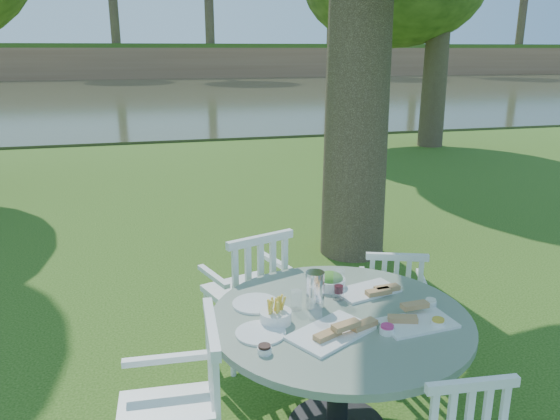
# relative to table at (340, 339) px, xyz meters

# --- Properties ---
(ground) EXTENTS (140.00, 140.00, 0.00)m
(ground) POSITION_rel_table_xyz_m (0.09, 1.43, -0.59)
(ground) COLOR #1F430E
(ground) RESTS_ON ground
(table) EXTENTS (1.40, 1.40, 0.73)m
(table) POSITION_rel_table_xyz_m (0.00, 0.00, 0.00)
(table) COLOR black
(table) RESTS_ON ground
(chair_ne) EXTENTS (0.51, 0.50, 0.81)m
(chair_ne) POSITION_rel_table_xyz_m (0.65, 0.67, -0.12)
(chair_ne) COLOR white
(chair_ne) RESTS_ON ground
(chair_nw) EXTENTS (0.60, 0.58, 0.95)m
(chair_nw) POSITION_rel_table_xyz_m (-0.31, 0.86, -0.03)
(chair_nw) COLOR white
(chair_nw) RESTS_ON ground
(chair_sw) EXTENTS (0.49, 0.52, 0.97)m
(chair_sw) POSITION_rel_table_xyz_m (-0.85, -0.34, -0.02)
(chair_sw) COLOR white
(chair_sw) RESTS_ON ground
(tableware) EXTENTS (1.14, 0.83, 0.21)m
(tableware) POSITION_rel_table_xyz_m (-0.07, 0.07, 0.18)
(tableware) COLOR white
(tableware) RESTS_ON table
(river) EXTENTS (100.00, 28.00, 0.12)m
(river) POSITION_rel_table_xyz_m (0.09, 24.43, -0.59)
(river) COLOR #343821
(river) RESTS_ON ground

